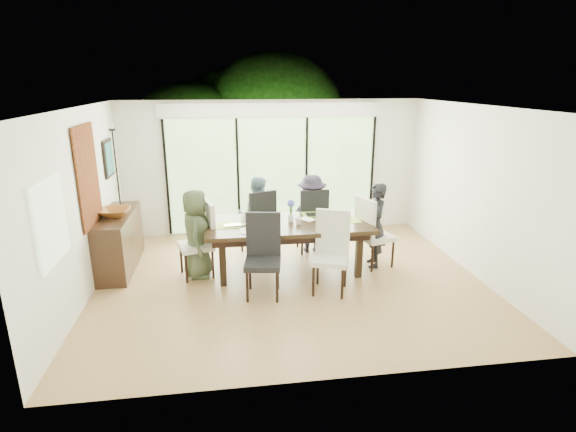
{
  "coord_description": "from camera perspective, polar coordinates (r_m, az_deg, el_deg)",
  "views": [
    {
      "loc": [
        -0.97,
        -6.47,
        3.07
      ],
      "look_at": [
        0.0,
        0.25,
        1.0
      ],
      "focal_mm": 28.0,
      "sensor_mm": 36.0,
      "label": 1
    }
  ],
  "objects": [
    {
      "name": "floor",
      "position": [
        7.23,
        0.29,
        -8.22
      ],
      "size": [
        6.0,
        5.0,
        0.01
      ],
      "primitive_type": "cube",
      "color": "olive",
      "rests_on": "ground"
    },
    {
      "name": "ceiling",
      "position": [
        6.55,
        0.32,
        13.77
      ],
      "size": [
        6.0,
        5.0,
        0.01
      ],
      "primitive_type": "cube",
      "color": "white",
      "rests_on": "wall_back"
    },
    {
      "name": "wall_back",
      "position": [
        9.19,
        -2.02,
        6.16
      ],
      "size": [
        6.0,
        0.02,
        2.7
      ],
      "primitive_type": "cube",
      "color": "silver",
      "rests_on": "floor"
    },
    {
      "name": "wall_front",
      "position": [
        4.42,
        5.13,
        -5.97
      ],
      "size": [
        6.0,
        0.02,
        2.7
      ],
      "primitive_type": "cube",
      "color": "silver",
      "rests_on": "floor"
    },
    {
      "name": "wall_left",
      "position": [
        7.0,
        -24.88,
        1.13
      ],
      "size": [
        0.02,
        5.0,
        2.7
      ],
      "primitive_type": "cube",
      "color": "silver",
      "rests_on": "floor"
    },
    {
      "name": "wall_right",
      "position": [
        7.79,
        22.81,
        2.85
      ],
      "size": [
        0.02,
        5.0,
        2.7
      ],
      "primitive_type": "cube",
      "color": "beige",
      "rests_on": "floor"
    },
    {
      "name": "glass_doors",
      "position": [
        9.18,
        -1.98,
        5.19
      ],
      "size": [
        4.2,
        0.02,
        2.3
      ],
      "primitive_type": "cube",
      "color": "#598C3F",
      "rests_on": "wall_back"
    },
    {
      "name": "blinds_header",
      "position": [
        9.0,
        -2.06,
        13.31
      ],
      "size": [
        4.4,
        0.06,
        0.28
      ],
      "primitive_type": "cube",
      "color": "white",
      "rests_on": "wall_back"
    },
    {
      "name": "mullion_a",
      "position": [
        9.19,
        -15.14,
        4.62
      ],
      "size": [
        0.05,
        0.04,
        2.3
      ],
      "primitive_type": "cube",
      "color": "black",
      "rests_on": "wall_back"
    },
    {
      "name": "mullion_b",
      "position": [
        9.13,
        -6.36,
        5.02
      ],
      "size": [
        0.05,
        0.04,
        2.3
      ],
      "primitive_type": "cube",
      "color": "black",
      "rests_on": "wall_back"
    },
    {
      "name": "mullion_c",
      "position": [
        9.27,
        2.35,
        5.3
      ],
      "size": [
        0.05,
        0.04,
        2.3
      ],
      "primitive_type": "cube",
      "color": "black",
      "rests_on": "wall_back"
    },
    {
      "name": "mullion_d",
      "position": [
        9.62,
        10.61,
        5.46
      ],
      "size": [
        0.05,
        0.04,
        2.3
      ],
      "primitive_type": "cube",
      "color": "black",
      "rests_on": "wall_back"
    },
    {
      "name": "side_window",
      "position": [
        5.85,
        -27.85,
        -0.61
      ],
      "size": [
        0.02,
        0.9,
        1.0
      ],
      "primitive_type": "cube",
      "color": "#8CAD7F",
      "rests_on": "wall_left"
    },
    {
      "name": "deck",
      "position": [
        10.4,
        -2.47,
        -0.54
      ],
      "size": [
        6.0,
        1.8,
        0.1
      ],
      "primitive_type": "cube",
      "color": "brown",
      "rests_on": "ground"
    },
    {
      "name": "rail_top",
      "position": [
        11.01,
        -2.94,
        3.68
      ],
      "size": [
        6.0,
        0.08,
        0.06
      ],
      "primitive_type": "cube",
      "color": "brown",
      "rests_on": "deck"
    },
    {
      "name": "foliage_left",
      "position": [
        11.81,
        -12.29,
        8.63
      ],
      "size": [
        3.2,
        3.2,
        3.2
      ],
      "primitive_type": "sphere",
      "color": "#14380F",
      "rests_on": "ground"
    },
    {
      "name": "foliage_mid",
      "position": [
        12.41,
        -1.85,
        11.06
      ],
      "size": [
        4.0,
        4.0,
        4.0
      ],
      "primitive_type": "sphere",
      "color": "#14380F",
      "rests_on": "ground"
    },
    {
      "name": "foliage_right",
      "position": [
        12.04,
        7.24,
        8.16
      ],
      "size": [
        2.8,
        2.8,
        2.8
      ],
      "primitive_type": "sphere",
      "color": "#14380F",
      "rests_on": "ground"
    },
    {
      "name": "foliage_far",
      "position": [
        13.06,
        -6.64,
        10.45
      ],
      "size": [
        3.6,
        3.6,
        3.6
      ],
      "primitive_type": "sphere",
      "color": "#14380F",
      "rests_on": "ground"
    },
    {
      "name": "table_top",
      "position": [
        7.31,
        0.04,
        -1.1
      ],
      "size": [
        2.68,
        1.23,
        0.07
      ],
      "primitive_type": "cube",
      "color": "black",
      "rests_on": "floor"
    },
    {
      "name": "table_apron",
      "position": [
        7.35,
        0.04,
        -1.84
      ],
      "size": [
        2.45,
        1.0,
        0.11
      ],
      "primitive_type": "cube",
      "color": "black",
      "rests_on": "floor"
    },
    {
      "name": "table_leg_fl",
      "position": [
        6.99,
        -8.29,
        -5.82
      ],
      "size": [
        0.1,
        0.1,
        0.77
      ],
      "primitive_type": "cube",
      "color": "black",
      "rests_on": "floor"
    },
    {
      "name": "table_leg_fr",
      "position": [
        7.29,
        8.99,
        -4.87
      ],
      "size": [
        0.1,
        0.1,
        0.77
      ],
      "primitive_type": "cube",
      "color": "black",
      "rests_on": "floor"
    },
    {
      "name": "table_leg_bl",
      "position": [
        7.79,
        -8.32,
        -3.39
      ],
      "size": [
        0.1,
        0.1,
        0.77
      ],
      "primitive_type": "cube",
      "color": "black",
      "rests_on": "floor"
    },
    {
      "name": "table_leg_br",
      "position": [
        8.06,
        7.22,
        -2.64
      ],
      "size": [
        0.1,
        0.1,
        0.77
      ],
      "primitive_type": "cube",
      "color": "black",
      "rests_on": "floor"
    },
    {
      "name": "chair_left_end",
      "position": [
        7.33,
        -11.67,
        -3.0
      ],
      "size": [
        0.63,
        0.63,
        1.23
      ],
      "primitive_type": null,
      "rotation": [
        0.0,
        0.0,
        -1.31
      ],
      "color": "silver",
      "rests_on": "floor"
    },
    {
      "name": "chair_right_end",
      "position": [
        7.72,
        11.13,
        -1.92
      ],
      "size": [
        0.65,
        0.65,
        1.23
      ],
      "primitive_type": null,
      "rotation": [
        0.0,
        0.0,
        1.88
      ],
      "color": "silver",
      "rests_on": "floor"
    },
    {
      "name": "chair_far_left",
      "position": [
        8.13,
        -3.96,
        -0.67
      ],
      "size": [
        0.67,
        0.67,
        1.23
      ],
      "primitive_type": null,
      "rotation": [
        0.0,
        0.0,
        3.53
      ],
      "color": "black",
      "rests_on": "floor"
    },
    {
      "name": "chair_far_right",
      "position": [
        8.26,
        2.97,
        -0.37
      ],
      "size": [
        0.53,
        0.53,
        1.23
      ],
      "primitive_type": null,
      "rotation": [
        0.0,
        0.0,
        3.17
      ],
      "color": "black",
      "rests_on": "floor"
    },
    {
      "name": "chair_near_left",
      "position": [
        6.51,
        -3.24,
        -5.22
      ],
      "size": [
        0.58,
        0.58,
        1.23
      ],
      "primitive_type": null,
      "rotation": [
        0.0,
        0.0,
        -0.15
      ],
      "color": "black",
      "rests_on": "floor"
    },
    {
      "name": "chair_near_right",
      "position": [
        6.67,
        5.39,
        -4.75
      ],
      "size": [
        0.66,
        0.66,
        1.23
      ],
      "primitive_type": null,
      "rotation": [
        0.0,
        0.0,
        -0.36
      ],
      "color": "silver",
      "rests_on": "floor"
    },
    {
      "name": "person_left_end",
      "position": [
        7.29,
        -11.56,
        -2.21
      ],
      "size": [
        0.44,
        0.68,
        1.44
      ],
      "primitive_type": "imported",
      "rotation": [
        0.0,
        0.0,
        1.54
      ],
      "color": "#414E34",
      "rests_on": "floor"
    },
    {
      "name": "person_right_end",
      "position": [
        7.68,
        11.03,
        -1.19
      ],
      "size": [
        0.49,
        0.71,
        1.44
      ],
      "primitive_type": "imported",
      "rotation": [
        0.0,
        0.0,
        -1.68
      ],
      "color": "black",
      "rests_on": "floor"
    },
    {
      "name": "person_far_left",
      "position": [
        8.08,
        -3.96,
        0.0
      ],
      "size": [
        0.71,
        0.49,
        1.44
      ],
      "primitive_type": "imported",
      "rotation": [
        0.0,
        0.0,
        3.03
      ],
      "color": "slate",
      "rests_on": "floor"
    },
    {
      "name": "person_far_right",
      "position": [
        8.21,
        3.01,
        0.29
      ],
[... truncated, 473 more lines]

